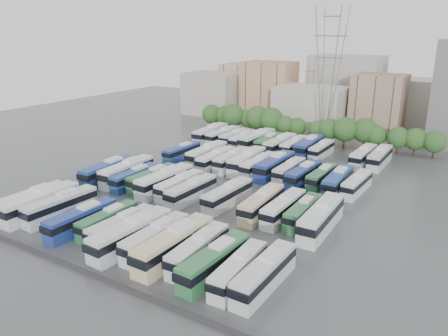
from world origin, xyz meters
The scene contains 54 objects.
ground centered at (0.00, 0.00, 0.00)m, with size 220.00×220.00×0.00m, color #424447.
parapet centered at (0.00, -33.00, 0.25)m, with size 56.00×0.50×0.50m, color #2D2D30.
tree_line centered at (-2.22, 42.04, 4.39)m, with size 65.31×7.77×8.19m.
city_buildings centered at (-7.46, 71.86, 7.87)m, with size 102.00×35.00×20.00m.
electricity_pylon centered at (2.00, 50.00, 18.66)m, with size 9.00×6.91×33.83m.
bus_r0_s0 centered at (-21.45, -23.56, 1.77)m, with size 2.69×11.50×3.60m.
bus_r0_s1 centered at (-18.15, -24.65, 2.08)m, with size 3.19×13.56×4.24m.
bus_r0_s2 centered at (-14.87, -23.44, 1.94)m, with size 3.33×12.68×3.94m.
bus_r0_s4 centered at (-8.30, -25.00, 1.83)m, with size 2.88×11.96×3.73m.
bus_r0_s5 centered at (-4.99, -22.98, 1.67)m, with size 2.50×10.85×3.40m.
bus_r0_s6 centered at (-1.53, -23.63, 1.78)m, with size 3.10×11.65×3.62m.
bus_r0_s7 centered at (1.69, -25.16, 2.08)m, with size 3.58×13.61×4.23m.
bus_r0_s8 centered at (4.91, -23.84, 1.85)m, with size 2.69×12.04×3.77m.
bus_r0_s9 centered at (8.38, -24.38, 2.10)m, with size 3.18×13.69×4.28m.
bus_r0_s10 centered at (11.52, -23.46, 1.81)m, with size 3.11×11.85×3.68m.
bus_r0_s11 centered at (14.90, -24.86, 1.89)m, with size 3.27×12.38×3.85m.
bus_r0_s12 centered at (18.17, -24.76, 1.71)m, with size 2.95×11.23×3.49m.
bus_r0_s13 centered at (21.24, -24.17, 1.86)m, with size 2.75×12.13×3.80m.
bus_r1_s0 centered at (-21.36, -7.11, 2.03)m, with size 3.47×13.29×4.13m.
bus_r1_s1 centered at (-18.04, -5.42, 2.05)m, with size 3.53×13.43×4.18m.
bus_r1_s2 centered at (-14.89, -6.63, 1.75)m, with size 2.52×11.40×3.57m.
bus_r1_s3 centered at (-11.58, -5.40, 1.81)m, with size 2.93×11.81×3.68m.
bus_r1_s4 centered at (-8.39, -5.83, 2.03)m, with size 3.42×13.28×4.13m.
bus_r1_s5 centered at (-5.03, -5.70, 1.76)m, with size 2.67×11.48×3.59m.
bus_r1_s6 centered at (-1.59, -6.90, 1.81)m, with size 3.08×11.87×3.69m.
bus_r1_s8 centered at (4.85, -5.38, 1.84)m, with size 3.17×12.03×3.74m.
bus_r1_s10 centered at (11.46, -5.83, 1.90)m, with size 3.15×12.41×3.86m.
bus_r1_s11 centered at (15.08, -5.46, 1.81)m, with size 2.75×11.81×3.69m.
bus_r1_s12 centered at (18.15, -5.04, 1.69)m, with size 2.56×11.00×3.44m.
bus_r1_s13 centered at (21.56, -6.52, 2.09)m, with size 3.35×13.65×4.26m.
bus_r2_s1 centered at (-18.14, 12.29, 1.70)m, with size 2.78×11.11×3.46m.
bus_r2_s3 centered at (-11.71, 12.95, 2.01)m, with size 3.10×13.12×4.10m.
bus_r2_s4 centered at (-8.17, 10.95, 1.88)m, with size 2.93×12.25×3.83m.
bus_r2_s5 centered at (-5.02, 12.48, 1.88)m, with size 2.92×12.25×3.83m.
bus_r2_s6 centered at (-1.67, 12.96, 2.04)m, with size 3.57×13.39×4.16m.
bus_r2_s7 centered at (1.55, 12.29, 1.84)m, with size 3.15×12.04×3.74m.
bus_r2_s8 centered at (4.74, 12.97, 2.06)m, with size 3.05×13.41×4.20m.
bus_r2_s9 centered at (8.07, 12.65, 1.73)m, with size 2.58×11.28×3.53m.
bus_r2_s10 centered at (11.50, 11.50, 1.83)m, with size 3.17×11.97×3.72m.
bus_r2_s11 centered at (14.90, 12.49, 1.71)m, with size 2.80×11.15×3.47m.
bus_r2_s12 centered at (18.33, 11.17, 1.89)m, with size 3.13×12.36×3.85m.
bus_r2_s13 centered at (21.62, 11.87, 1.70)m, with size 2.91×11.14×3.46m.
bus_r3_s0 centered at (-21.59, 29.32, 2.10)m, with size 3.52×13.77×4.29m.
bus_r3_s1 centered at (-18.04, 29.67, 1.93)m, with size 3.37×12.63×3.92m.
bus_r3_s2 centered at (-14.72, 30.13, 1.79)m, with size 2.87×11.72×3.66m.
bus_r3_s3 centered at (-11.65, 29.21, 1.79)m, with size 2.80×11.71×3.66m.
bus_r3_s4 centered at (-8.18, 29.96, 2.10)m, with size 3.67×13.74×4.27m.
bus_r3_s5 centered at (-5.10, 29.85, 1.82)m, with size 3.10×11.94×3.71m.
bus_r3_s6 centered at (-1.55, 29.03, 2.01)m, with size 3.14×13.11×4.09m.
bus_r3_s7 centered at (1.64, 30.10, 1.83)m, with size 2.65×11.92×3.74m.
bus_r3_s8 centered at (5.04, 30.78, 2.05)m, with size 3.15×13.39×4.18m.
bus_r3_s9 centered at (8.17, 30.72, 1.72)m, with size 2.58×11.18×3.50m.
bus_r3_s12 centered at (17.96, 29.92, 1.90)m, with size 3.14×12.44×3.87m.
bus_r3_s13 centered at (21.25, 30.65, 1.92)m, with size 2.77×12.51×3.92m.
Camera 1 is at (40.32, -63.62, 28.56)m, focal length 35.00 mm.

